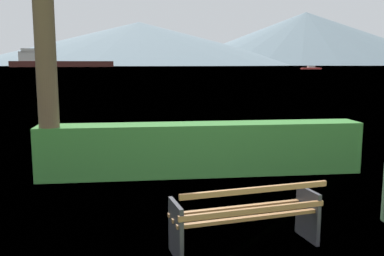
% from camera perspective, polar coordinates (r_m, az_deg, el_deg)
% --- Properties ---
extents(ground_plane, '(1400.00, 1400.00, 0.00)m').
position_cam_1_polar(ground_plane, '(5.58, 6.99, -15.57)').
color(ground_plane, olive).
extents(water_surface, '(620.00, 620.00, 0.00)m').
position_cam_1_polar(water_surface, '(314.09, -6.93, 8.20)').
color(water_surface, '#7A99A8').
rests_on(water_surface, ground_plane).
extents(park_bench, '(1.94, 0.89, 0.87)m').
position_cam_1_polar(park_bench, '(5.37, 7.35, -11.63)').
color(park_bench, olive).
rests_on(park_bench, ground_plane).
extents(hedge_row, '(6.62, 0.72, 1.07)m').
position_cam_1_polar(hedge_row, '(8.79, 1.38, -2.83)').
color(hedge_row, '#387A33').
rests_on(hedge_row, ground_plane).
extents(cargo_ship_large, '(64.95, 18.96, 11.55)m').
position_cam_1_polar(cargo_ship_large, '(291.36, -17.97, 8.44)').
color(cargo_ship_large, '#471E19').
rests_on(cargo_ship_large, water_surface).
extents(fishing_boat_near, '(7.66, 2.37, 1.33)m').
position_cam_1_polar(fishing_boat_near, '(171.68, 15.70, 7.75)').
color(fishing_boat_near, '#B2332D').
rests_on(fishing_boat_near, water_surface).
extents(distant_hills, '(887.17, 445.55, 75.30)m').
position_cam_1_polar(distant_hills, '(589.99, -0.98, 11.51)').
color(distant_hills, slate).
rests_on(distant_hills, ground_plane).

